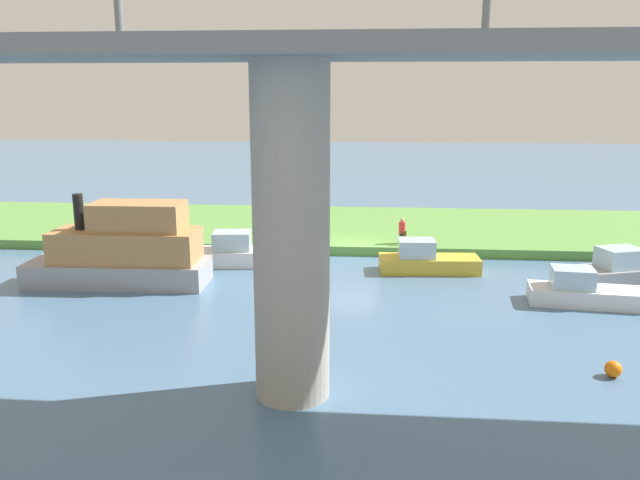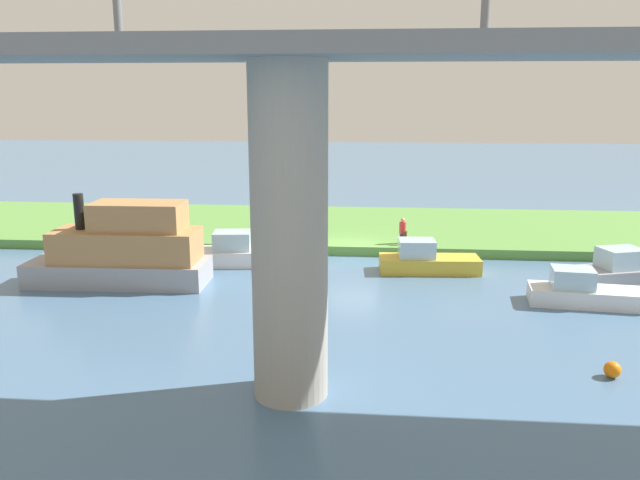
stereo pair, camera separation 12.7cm
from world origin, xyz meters
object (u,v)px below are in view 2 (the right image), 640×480
Objects in this scene: bridge_pylon at (289,236)px; houseboat_blue at (243,253)px; pontoon_yellow at (583,292)px; motorboat_white at (629,271)px; person_on_bank at (403,231)px; mooring_post at (405,238)px; skiff_small at (426,260)px; motorboat_red at (123,251)px; marker_buoy at (612,370)px.

houseboat_blue is (4.23, -13.59, -3.98)m from bridge_pylon.
motorboat_white is (-2.97, -3.20, 0.05)m from pontoon_yellow.
pontoon_yellow is 4.37m from motorboat_white.
houseboat_blue is at bearing -18.09° from pontoon_yellow.
houseboat_blue is at bearing 21.47° from person_on_bank.
pontoon_yellow is (-6.92, 8.00, -0.67)m from person_on_bank.
motorboat_white is at bearing 154.10° from person_on_bank.
skiff_small is (-0.87, 3.35, -0.32)m from mooring_post.
bridge_pylon is at bearing 76.69° from mooring_post.
motorboat_red reaches higher than motorboat_white.
skiff_small is (5.92, -4.32, 0.03)m from pontoon_yellow.
bridge_pylon is at bearing 70.01° from skiff_small.
pontoon_yellow is 0.89× the size of houseboat_blue.
marker_buoy is at bearing -168.81° from bridge_pylon.
pontoon_yellow is (-6.79, 7.67, -0.34)m from mooring_post.
motorboat_white is (-9.76, 4.47, -0.29)m from mooring_post.
person_on_bank is at bearing -68.92° from mooring_post.
skiff_small is 9.57× the size of marker_buoy.
pontoon_yellow is at bearing -100.18° from marker_buoy.
bridge_pylon reaches higher than motorboat_red.
bridge_pylon is 1.15× the size of motorboat_red.
skiff_small is (-1.00, 3.68, -0.64)m from person_on_bank.
mooring_post is 0.16× the size of pontoon_yellow.
houseboat_blue is at bearing -141.43° from motorboat_red.
motorboat_red is 22.56m from motorboat_white.
mooring_post is at bearing -103.31° from bridge_pylon.
motorboat_red is 15.95× the size of marker_buoy.
skiff_small is 12.13m from marker_buoy.
skiff_small is 0.92× the size of houseboat_blue.
houseboat_blue reaches higher than pontoon_yellow.
pontoon_yellow is 0.88× the size of motorboat_white.
pontoon_yellow is (-10.67, -8.72, -4.05)m from bridge_pylon.
motorboat_white is (-13.64, -11.92, -3.99)m from bridge_pylon.
motorboat_red is 13.94m from skiff_small.
bridge_pylon is at bearing 39.26° from pontoon_yellow.
bridge_pylon is 1.76× the size of houseboat_blue.
motorboat_white reaches higher than pontoon_yellow.
houseboat_blue is 10.38× the size of marker_buoy.
motorboat_red reaches higher than pontoon_yellow.
person_on_bank reaches higher than motorboat_white.
mooring_post is at bearing -24.59° from motorboat_white.
motorboat_red reaches higher than mooring_post.
skiff_small is at bearing -109.99° from bridge_pylon.
bridge_pylon is 14.36m from pontoon_yellow.
motorboat_red is at bearing 38.57° from houseboat_blue.
houseboat_blue is (-4.58, -3.65, -0.90)m from motorboat_red.
mooring_post is (-0.13, 0.34, -0.33)m from person_on_bank.
person_on_bank is at bearing -158.53° from houseboat_blue.
motorboat_red is 1.67× the size of skiff_small.
person_on_bank is 0.30× the size of pontoon_yellow.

